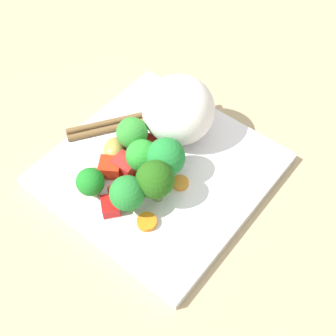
# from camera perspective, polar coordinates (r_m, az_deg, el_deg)

# --- Properties ---
(ground_plane) EXTENTS (1.10, 1.10, 0.02)m
(ground_plane) POSITION_cam_1_polar(r_m,az_deg,el_deg) (0.61, -1.06, -1.19)
(ground_plane) COLOR tan
(square_plate) EXTENTS (0.27, 0.27, 0.02)m
(square_plate) POSITION_cam_1_polar(r_m,az_deg,el_deg) (0.59, -1.08, -0.23)
(square_plate) COLOR white
(square_plate) RESTS_ON ground_plane
(rice_mound) EXTENTS (0.14, 0.14, 0.09)m
(rice_mound) POSITION_cam_1_polar(r_m,az_deg,el_deg) (0.59, 1.36, 7.47)
(rice_mound) COLOR white
(rice_mound) RESTS_ON square_plate
(broccoli_floret_0) EXTENTS (0.04, 0.04, 0.06)m
(broccoli_floret_0) POSITION_cam_1_polar(r_m,az_deg,el_deg) (0.52, -5.25, -3.32)
(broccoli_floret_0) COLOR #5E943A
(broccoli_floret_0) RESTS_ON square_plate
(broccoli_floret_1) EXTENTS (0.04, 0.04, 0.05)m
(broccoli_floret_1) POSITION_cam_1_polar(r_m,az_deg,el_deg) (0.56, -3.36, 1.53)
(broccoli_floret_1) COLOR #579A4B
(broccoli_floret_1) RESTS_ON square_plate
(broccoli_floret_2) EXTENTS (0.05, 0.05, 0.06)m
(broccoli_floret_2) POSITION_cam_1_polar(r_m,az_deg,el_deg) (0.55, -0.30, 1.35)
(broccoli_floret_2) COLOR #70AE59
(broccoli_floret_2) RESTS_ON square_plate
(broccoli_floret_3) EXTENTS (0.05, 0.05, 0.07)m
(broccoli_floret_3) POSITION_cam_1_polar(r_m,az_deg,el_deg) (0.52, -1.67, -1.52)
(broccoli_floret_3) COLOR #6E9E48
(broccoli_floret_3) RESTS_ON square_plate
(broccoli_floret_4) EXTENTS (0.04, 0.04, 0.06)m
(broccoli_floret_4) POSITION_cam_1_polar(r_m,az_deg,el_deg) (0.58, -4.63, 4.50)
(broccoli_floret_4) COLOR #5A9742
(broccoli_floret_4) RESTS_ON square_plate
(broccoli_floret_5) EXTENTS (0.04, 0.04, 0.05)m
(broccoli_floret_5) POSITION_cam_1_polar(r_m,az_deg,el_deg) (0.55, -9.95, -1.82)
(broccoli_floret_5) COLOR #6DA053
(broccoli_floret_5) RESTS_ON square_plate
(carrot_slice_0) EXTENTS (0.03, 0.03, 0.01)m
(carrot_slice_0) POSITION_cam_1_polar(r_m,az_deg,el_deg) (0.57, 1.59, -1.93)
(carrot_slice_0) COLOR orange
(carrot_slice_0) RESTS_ON square_plate
(carrot_slice_1) EXTENTS (0.03, 0.03, 0.01)m
(carrot_slice_1) POSITION_cam_1_polar(r_m,az_deg,el_deg) (0.54, -2.74, -6.95)
(carrot_slice_1) COLOR orange
(carrot_slice_1) RESTS_ON square_plate
(carrot_slice_2) EXTENTS (0.04, 0.04, 0.01)m
(carrot_slice_2) POSITION_cam_1_polar(r_m,az_deg,el_deg) (0.57, -4.16, -2.16)
(carrot_slice_2) COLOR orange
(carrot_slice_2) RESTS_ON square_plate
(pepper_chunk_0) EXTENTS (0.02, 0.03, 0.02)m
(pepper_chunk_0) POSITION_cam_1_polar(r_m,az_deg,el_deg) (0.58, -5.47, 0.33)
(pepper_chunk_0) COLOR red
(pepper_chunk_0) RESTS_ON square_plate
(pepper_chunk_1) EXTENTS (0.03, 0.03, 0.02)m
(pepper_chunk_1) POSITION_cam_1_polar(r_m,az_deg,el_deg) (0.59, -2.28, 2.49)
(pepper_chunk_1) COLOR red
(pepper_chunk_1) RESTS_ON square_plate
(pepper_chunk_2) EXTENTS (0.04, 0.04, 0.02)m
(pepper_chunk_2) POSITION_cam_1_polar(r_m,az_deg,el_deg) (0.58, -7.45, 0.08)
(pepper_chunk_2) COLOR red
(pepper_chunk_2) RESTS_ON square_plate
(pepper_chunk_3) EXTENTS (0.02, 0.02, 0.01)m
(pepper_chunk_3) POSITION_cam_1_polar(r_m,az_deg,el_deg) (0.56, -6.45, -2.62)
(pepper_chunk_3) COLOR red
(pepper_chunk_3) RESTS_ON square_plate
(pepper_chunk_4) EXTENTS (0.03, 0.03, 0.02)m
(pepper_chunk_4) POSITION_cam_1_polar(r_m,az_deg,el_deg) (0.55, -7.43, -4.87)
(pepper_chunk_4) COLOR red
(pepper_chunk_4) RESTS_ON square_plate
(chicken_piece_0) EXTENTS (0.04, 0.04, 0.02)m
(chicken_piece_0) POSITION_cam_1_polar(r_m,az_deg,el_deg) (0.57, -9.70, -1.11)
(chicken_piece_0) COLOR #AE8D48
(chicken_piece_0) RESTS_ON square_plate
(chicken_piece_2) EXTENTS (0.03, 0.03, 0.02)m
(chicken_piece_2) POSITION_cam_1_polar(r_m,az_deg,el_deg) (0.59, 0.05, 1.78)
(chicken_piece_2) COLOR tan
(chicken_piece_2) RESTS_ON square_plate
(chicken_piece_3) EXTENTS (0.05, 0.04, 0.03)m
(chicken_piece_3) POSITION_cam_1_polar(r_m,az_deg,el_deg) (0.59, -6.88, 2.37)
(chicken_piece_3) COLOR #B19145
(chicken_piece_3) RESTS_ON square_plate
(chopstick_pair) EXTENTS (0.19, 0.14, 0.01)m
(chopstick_pair) POSITION_cam_1_polar(r_m,az_deg,el_deg) (0.64, -3.45, 6.39)
(chopstick_pair) COLOR brown
(chopstick_pair) RESTS_ON square_plate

